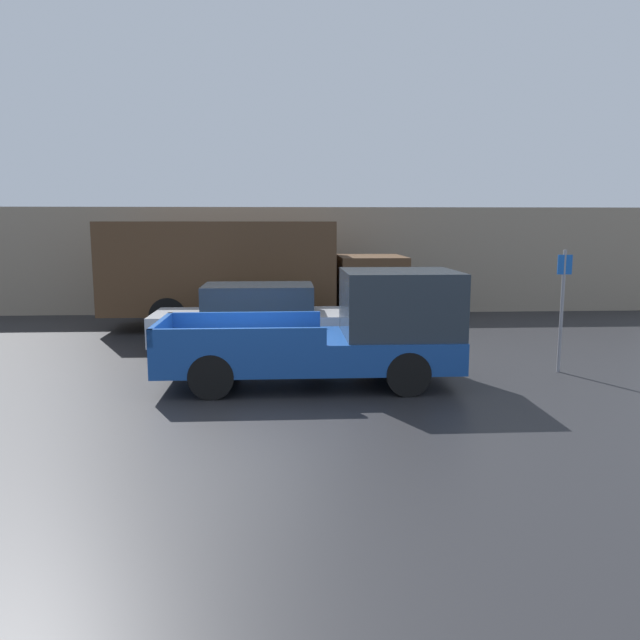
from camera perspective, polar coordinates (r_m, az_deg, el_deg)
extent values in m
plane|color=#232326|center=(11.82, -7.38, -6.29)|extent=(60.00, 60.00, 0.00)
cube|color=gray|center=(21.34, -5.62, 5.40)|extent=(28.00, 0.15, 3.60)
cube|color=#194799|center=(11.96, -1.07, -2.81)|extent=(5.64, 2.09, 0.58)
cube|color=#28333D|center=(12.00, 7.29, 1.56)|extent=(2.14, 1.96, 1.23)
cube|color=#194799|center=(12.87, -6.91, 0.02)|extent=(3.10, 0.10, 0.32)
cube|color=#194799|center=(10.92, -7.55, -1.59)|extent=(3.10, 0.10, 0.32)
cube|color=#194799|center=(12.09, -14.32, -0.77)|extent=(0.10, 2.09, 0.32)
cylinder|color=black|center=(13.09, 6.45, -2.96)|extent=(0.81, 0.26, 0.81)
cylinder|color=black|center=(11.32, 8.03, -4.87)|extent=(0.81, 0.26, 0.81)
cylinder|color=black|center=(12.97, -8.99, -3.13)|extent=(0.81, 0.26, 0.81)
cylinder|color=black|center=(11.17, -9.91, -5.10)|extent=(0.81, 0.26, 0.81)
cube|color=#B7BABF|center=(14.95, -6.16, -0.59)|extent=(4.68, 1.89, 0.70)
cube|color=#28333D|center=(14.85, -5.66, 1.99)|extent=(2.57, 1.66, 0.66)
cylinder|color=black|center=(15.83, -0.74, -1.11)|extent=(0.66, 0.22, 0.66)
cylinder|color=black|center=(14.17, -0.43, -2.30)|extent=(0.66, 0.22, 0.66)
cylinder|color=black|center=(15.97, -11.20, -1.20)|extent=(0.66, 0.22, 0.66)
cylinder|color=black|center=(14.32, -12.11, -2.37)|extent=(0.66, 0.22, 0.66)
cube|color=#4C331E|center=(18.70, 4.66, 3.39)|extent=(1.92, 2.39, 1.61)
cube|color=#4C331E|center=(18.57, -9.09, 4.83)|extent=(6.63, 2.51, 2.62)
cylinder|color=black|center=(19.85, 3.19, 1.46)|extent=(1.04, 0.30, 1.04)
cylinder|color=black|center=(17.64, 4.01, 0.52)|extent=(1.04, 0.30, 1.04)
cylinder|color=black|center=(19.98, -12.55, 1.31)|extent=(1.04, 0.30, 1.04)
cylinder|color=black|center=(17.79, -13.69, 0.36)|extent=(1.04, 0.30, 1.04)
cylinder|color=gray|center=(13.74, 21.22, 0.71)|extent=(0.07, 0.07, 2.54)
cube|color=blue|center=(13.63, 21.48, 4.74)|extent=(0.30, 0.02, 0.40)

